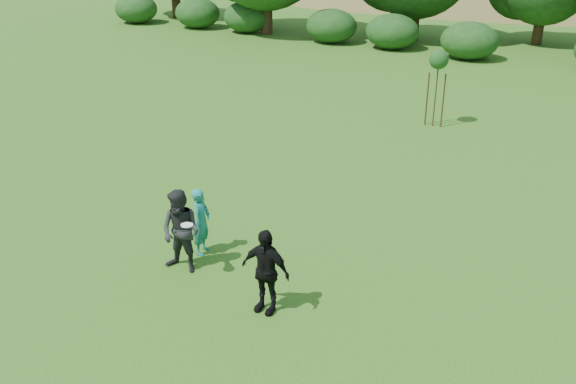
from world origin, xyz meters
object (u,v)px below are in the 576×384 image
Objects in this scene: player_grey at (181,232)px; player_teal at (201,221)px; player_black at (265,271)px; sapling at (439,62)px.

player_teal is at bearing 92.54° from player_grey.
player_black is at bearing -13.45° from player_grey.
player_grey is (0.03, -0.87, 0.15)m from player_teal.
player_grey is at bearing -101.34° from sapling.
player_teal is 2.86m from player_black.
sapling is (2.60, 11.91, 1.59)m from player_teal.
player_grey reaches higher than player_teal.
sapling reaches higher than player_teal.
sapling is at bearing -21.82° from player_teal.
player_teal is 0.90× the size of player_black.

